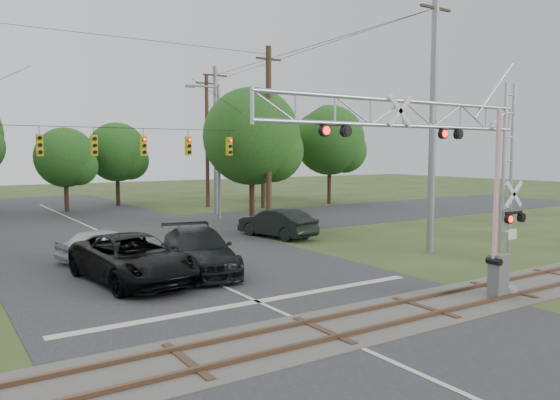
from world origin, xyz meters
TOP-DOWN VIEW (x-y plane):
  - ground at (0.00, 0.00)m, footprint 160.00×160.00m
  - road_main at (0.00, 10.00)m, footprint 14.00×90.00m
  - road_cross at (0.00, 24.00)m, footprint 90.00×12.00m
  - railroad_track at (0.00, 2.00)m, footprint 90.00×3.20m
  - crossing_gantry at (4.48, 1.64)m, footprint 10.47×0.92m
  - traffic_signal_span at (0.91, 20.00)m, footprint 19.34×0.36m
  - pickup_black at (-2.48, 10.47)m, footprint 3.67×6.76m
  - car_dark at (0.29, 10.66)m, footprint 3.75×6.49m
  - sedan_silver at (-2.14, 15.40)m, footprint 4.59×2.63m
  - suv_dark at (7.94, 16.64)m, footprint 2.70×5.28m
  - streetlight at (8.79, 25.97)m, footprint 2.59×0.27m
  - utility_poles at (2.16, 22.57)m, footprint 26.15×26.68m
  - treeline at (1.86, 33.80)m, footprint 50.88×25.37m

SIDE VIEW (x-z plane):
  - ground at x=0.00m, z-range 0.00..0.00m
  - road_main at x=0.00m, z-range 0.00..0.02m
  - road_cross at x=0.00m, z-range 0.00..0.02m
  - railroad_track at x=0.00m, z-range -0.05..0.11m
  - sedan_silver at x=-2.14m, z-range 0.00..1.47m
  - suv_dark at x=7.94m, z-range 0.00..1.66m
  - car_dark at x=0.29m, z-range 0.00..1.77m
  - pickup_black at x=-2.48m, z-range 0.00..1.80m
  - crossing_gantry at x=4.48m, z-range 0.84..8.02m
  - streetlight at x=8.79m, z-range 0.58..10.29m
  - traffic_signal_span at x=0.91m, z-range -0.09..11.41m
  - treeline at x=1.86m, z-range 0.81..10.60m
  - utility_poles at x=2.16m, z-range -0.50..12.75m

